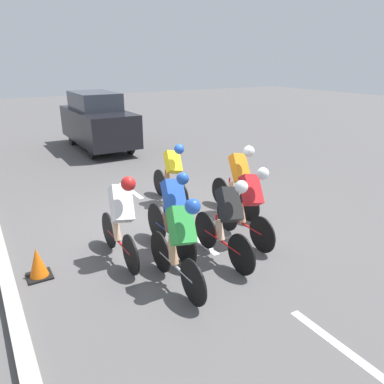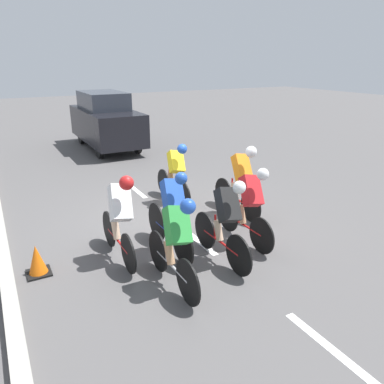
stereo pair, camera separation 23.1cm
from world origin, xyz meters
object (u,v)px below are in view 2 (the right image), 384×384
at_px(cyclist_black, 225,219).
at_px(support_car, 106,121).
at_px(cyclist_blue, 172,211).
at_px(cyclist_orange, 241,178).
at_px(cyclist_green, 176,240).
at_px(cyclist_white, 120,215).
at_px(cyclist_yellow, 175,172).
at_px(cyclist_red, 249,203).
at_px(traffic_cone, 37,260).

height_order(cyclist_black, support_car, support_car).
distance_m(cyclist_black, cyclist_blue, 0.93).
relative_size(cyclist_orange, cyclist_green, 1.01).
distance_m(cyclist_white, cyclist_black, 1.70).
distance_m(cyclist_yellow, cyclist_green, 3.46).
relative_size(cyclist_red, cyclist_black, 0.99).
xyz_separation_m(cyclist_black, cyclist_blue, (0.62, -0.69, 0.02)).
relative_size(cyclist_red, traffic_cone, 3.41).
bearing_deg(cyclist_blue, cyclist_black, 132.12).
xyz_separation_m(cyclist_blue, cyclist_green, (0.41, 0.98, -0.01)).
relative_size(cyclist_red, cyclist_yellow, 0.98).
relative_size(cyclist_black, cyclist_blue, 0.96).
xyz_separation_m(cyclist_red, cyclist_yellow, (0.25, -2.44, -0.01)).
bearing_deg(cyclist_orange, cyclist_yellow, -55.15).
bearing_deg(traffic_cone, support_car, -113.63).
height_order(cyclist_blue, cyclist_green, cyclist_blue).
distance_m(cyclist_orange, support_car, 7.67).
distance_m(cyclist_red, cyclist_yellow, 2.45).
distance_m(cyclist_black, traffic_cone, 3.01).
distance_m(cyclist_red, cyclist_white, 2.27).
height_order(cyclist_blue, support_car, support_car).
distance_m(cyclist_red, traffic_cone, 3.62).
height_order(cyclist_yellow, cyclist_black, cyclist_black).
height_order(cyclist_white, support_car, support_car).
xyz_separation_m(cyclist_red, traffic_cone, (3.51, -0.69, -0.53)).
relative_size(cyclist_blue, support_car, 0.41).
height_order(cyclist_red, cyclist_green, cyclist_green).
bearing_deg(cyclist_red, cyclist_orange, -119.41).
height_order(cyclist_orange, support_car, support_car).
height_order(cyclist_yellow, support_car, support_car).
relative_size(cyclist_yellow, traffic_cone, 3.47).
bearing_deg(cyclist_white, cyclist_yellow, -135.18).
bearing_deg(cyclist_red, cyclist_black, 26.72).
bearing_deg(traffic_cone, cyclist_yellow, -151.88).
distance_m(cyclist_orange, cyclist_black, 2.07).
height_order(cyclist_red, traffic_cone, cyclist_red).
relative_size(cyclist_white, cyclist_orange, 1.00).
bearing_deg(support_car, cyclist_white, 74.90).
bearing_deg(cyclist_orange, support_car, -85.37).
bearing_deg(cyclist_yellow, cyclist_orange, 124.85).
relative_size(support_car, traffic_cone, 8.64).
bearing_deg(cyclist_green, cyclist_black, -164.10).
bearing_deg(cyclist_red, cyclist_yellow, -84.07).
xyz_separation_m(cyclist_orange, cyclist_blue, (2.02, 0.84, -0.05)).
bearing_deg(traffic_cone, cyclist_blue, 169.81).
height_order(cyclist_orange, cyclist_black, cyclist_orange).
bearing_deg(cyclist_orange, cyclist_red, 60.59).
distance_m(cyclist_white, support_car, 8.60).
bearing_deg(cyclist_red, cyclist_blue, -12.66).
bearing_deg(support_car, cyclist_blue, 80.60).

